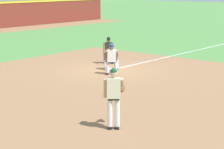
{
  "coord_description": "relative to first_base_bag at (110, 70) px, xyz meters",
  "views": [
    {
      "loc": [
        -16.39,
        -13.84,
        4.25
      ],
      "look_at": [
        -4.78,
        -4.14,
        1.1
      ],
      "focal_mm": 70.0,
      "sensor_mm": 36.0,
      "label": 1
    }
  ],
  "objects": [
    {
      "name": "ground_plane",
      "position": [
        0.0,
        0.0,
        -0.04
      ],
      "size": [
        160.0,
        160.0,
        0.0
      ],
      "primitive_type": "plane",
      "color": "#518942"
    },
    {
      "name": "infield_dirt_patch",
      "position": [
        -3.41,
        -2.95,
        -0.04
      ],
      "size": [
        18.0,
        18.0,
        0.01
      ],
      "primitive_type": "cube",
      "color": "#936B47",
      "rests_on": "ground"
    },
    {
      "name": "foul_line_stripe",
      "position": [
        8.86,
        0.0,
        -0.04
      ],
      "size": [
        17.72,
        0.1,
        0.0
      ],
      "primitive_type": "cube",
      "color": "white",
      "rests_on": "ground"
    },
    {
      "name": "first_base_bag",
      "position": [
        0.0,
        0.0,
        0.0
      ],
      "size": [
        0.38,
        0.38,
        0.09
      ],
      "primitive_type": "cube",
      "color": "white",
      "rests_on": "ground"
    },
    {
      "name": "baseball",
      "position": [
        -3.41,
        -2.68,
        -0.01
      ],
      "size": [
        0.07,
        0.07,
        0.07
      ],
      "primitive_type": "sphere",
      "color": "white",
      "rests_on": "ground"
    },
    {
      "name": "pitcher",
      "position": [
        -6.78,
        -5.89,
        1.01
      ],
      "size": [
        0.85,
        0.56,
        1.86
      ],
      "color": "black",
      "rests_on": "ground"
    },
    {
      "name": "first_baseman",
      "position": [
        0.17,
        0.03,
        0.69
      ],
      "size": [
        0.76,
        1.07,
        1.34
      ],
      "color": "black",
      "rests_on": "ground"
    },
    {
      "name": "baserunner",
      "position": [
        -0.71,
        -0.71,
        0.75
      ],
      "size": [
        0.67,
        0.67,
        1.46
      ],
      "color": "black",
      "rests_on": "ground"
    },
    {
      "name": "umpire",
      "position": [
        1.42,
        1.29,
        0.75
      ],
      "size": [
        0.66,
        0.68,
        1.46
      ],
      "color": "black",
      "rests_on": "ground"
    }
  ]
}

